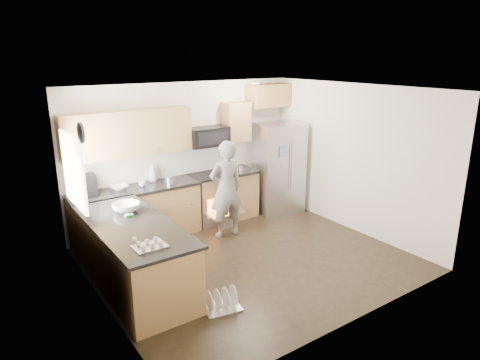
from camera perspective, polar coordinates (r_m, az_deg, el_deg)
ground at (r=6.77m, az=1.25°, el=-10.51°), size 4.50×4.50×0.00m
room_shell at (r=6.18m, az=0.98°, el=3.43°), size 4.54×4.04×2.62m
back_cabinet_run at (r=7.55m, az=-10.17°, el=0.02°), size 4.45×0.64×2.50m
peninsula at (r=6.02m, az=-13.98°, el=-9.69°), size 0.96×2.36×1.05m
stove_range at (r=8.00m, az=-3.82°, el=-0.97°), size 0.76×0.97×1.79m
refrigerator at (r=8.55m, az=5.19°, el=1.63°), size 0.97×0.82×1.78m
person at (r=7.31m, az=-1.87°, el=-1.25°), size 0.64×0.44×1.69m
dish_rack at (r=5.57m, az=-2.46°, el=-16.10°), size 0.51×0.43×0.28m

